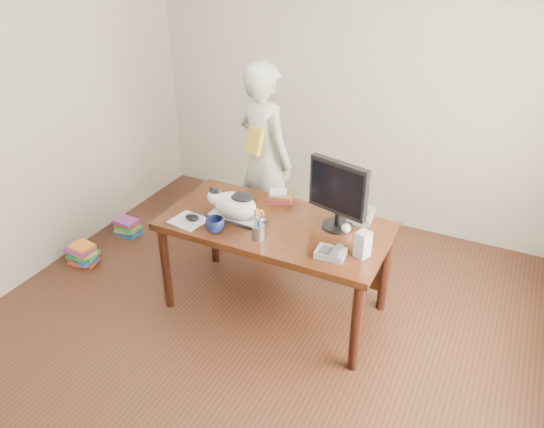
{
  "coord_description": "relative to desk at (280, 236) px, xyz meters",
  "views": [
    {
      "loc": [
        1.4,
        -2.29,
        2.66
      ],
      "look_at": [
        0.0,
        0.55,
        0.85
      ],
      "focal_mm": 35.0,
      "sensor_mm": 36.0,
      "label": 1
    }
  ],
  "objects": [
    {
      "name": "room",
      "position": [
        0.0,
        -0.68,
        0.75
      ],
      "size": [
        4.5,
        4.5,
        4.5
      ],
      "color": "black",
      "rests_on": "ground"
    },
    {
      "name": "desk",
      "position": [
        0.0,
        0.0,
        0.0
      ],
      "size": [
        1.6,
        0.8,
        0.75
      ],
      "color": "black",
      "rests_on": "ground"
    },
    {
      "name": "keyboard",
      "position": [
        -0.27,
        -0.16,
        0.16
      ],
      "size": [
        0.43,
        0.17,
        0.03
      ],
      "rotation": [
        0.0,
        0.0,
        -0.02
      ],
      "color": "black",
      "rests_on": "desk"
    },
    {
      "name": "cat",
      "position": [
        -0.29,
        -0.16,
        0.27
      ],
      "size": [
        0.41,
        0.21,
        0.24
      ],
      "rotation": [
        0.0,
        0.0,
        -0.02
      ],
      "color": "white",
      "rests_on": "keyboard"
    },
    {
      "name": "monitor",
      "position": [
        0.41,
        0.05,
        0.43
      ],
      "size": [
        0.44,
        0.26,
        0.5
      ],
      "rotation": [
        0.0,
        0.0,
        -0.26
      ],
      "color": "black",
      "rests_on": "desk"
    },
    {
      "name": "pen_cup",
      "position": [
        -0.01,
        -0.31,
        0.21
      ],
      "size": [
        0.1,
        0.1,
        0.23
      ],
      "rotation": [
        0.0,
        0.0,
        -0.08
      ],
      "color": "gray",
      "rests_on": "desk"
    },
    {
      "name": "mousepad",
      "position": [
        -0.57,
        -0.32,
        0.15
      ],
      "size": [
        0.26,
        0.24,
        0.01
      ],
      "rotation": [
        0.0,
        0.0,
        -0.14
      ],
      "color": "#B4B9C1",
      "rests_on": "desk"
    },
    {
      "name": "mouse",
      "position": [
        -0.55,
        -0.3,
        0.17
      ],
      "size": [
        0.11,
        0.08,
        0.04
      ],
      "rotation": [
        0.0,
        0.0,
        -0.14
      ],
      "color": "black",
      "rests_on": "mousepad"
    },
    {
      "name": "coffee_mug",
      "position": [
        -0.32,
        -0.36,
        0.2
      ],
      "size": [
        0.17,
        0.17,
        0.1
      ],
      "primitive_type": "imported",
      "rotation": [
        0.0,
        0.0,
        0.37
      ],
      "color": "#0C1233",
      "rests_on": "desk"
    },
    {
      "name": "phone",
      "position": [
        0.5,
        -0.3,
        0.18
      ],
      "size": [
        0.19,
        0.17,
        0.09
      ],
      "rotation": [
        0.0,
        0.0,
        0.06
      ],
      "color": "slate",
      "rests_on": "desk"
    },
    {
      "name": "speaker",
      "position": [
        0.67,
        -0.2,
        0.24
      ],
      "size": [
        0.1,
        0.11,
        0.18
      ],
      "rotation": [
        0.0,
        0.0,
        -0.35
      ],
      "color": "#A4A4A7",
      "rests_on": "desk"
    },
    {
      "name": "baseball",
      "position": [
        0.49,
        0.02,
        0.18
      ],
      "size": [
        0.07,
        0.07,
        0.07
      ],
      "rotation": [
        0.0,
        0.0,
        -0.16
      ],
      "color": "beige",
      "rests_on": "desk"
    },
    {
      "name": "book_stack",
      "position": [
        -0.12,
        0.24,
        0.18
      ],
      "size": [
        0.24,
        0.2,
        0.08
      ],
      "rotation": [
        0.0,
        0.0,
        0.27
      ],
      "color": "#50151B",
      "rests_on": "desk"
    },
    {
      "name": "calculator",
      "position": [
        0.52,
        0.25,
        0.18
      ],
      "size": [
        0.18,
        0.23,
        0.07
      ],
      "rotation": [
        0.0,
        0.0,
        0.08
      ],
      "color": "slate",
      "rests_on": "desk"
    },
    {
      "name": "person",
      "position": [
        -0.5,
        0.74,
        0.23
      ],
      "size": [
        0.72,
        0.62,
        1.67
      ],
      "primitive_type": "imported",
      "rotation": [
        0.0,
        0.0,
        2.71
      ],
      "color": "white",
      "rests_on": "ground"
    },
    {
      "name": "held_book",
      "position": [
        -0.5,
        0.57,
        0.45
      ],
      "size": [
        0.18,
        0.15,
        0.22
      ],
      "rotation": [
        0.0,
        0.0,
        -0.43
      ],
      "color": "gold",
      "rests_on": "person"
    },
    {
      "name": "book_pile_a",
      "position": [
        -1.75,
        -0.28,
        -0.51
      ],
      "size": [
        0.27,
        0.22,
        0.18
      ],
      "color": "red",
      "rests_on": "ground"
    },
    {
      "name": "book_pile_b",
      "position": [
        -1.72,
        0.27,
        -0.53
      ],
      "size": [
        0.26,
        0.2,
        0.15
      ],
      "color": "navy",
      "rests_on": "ground"
    }
  ]
}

